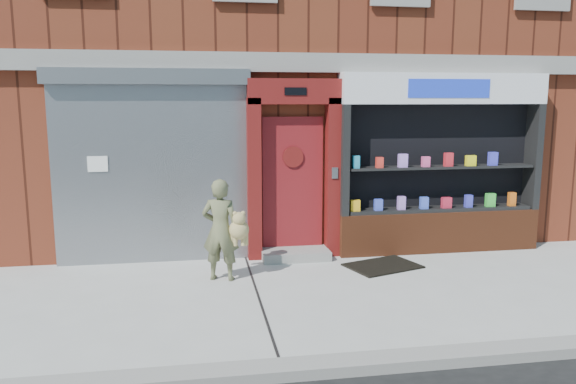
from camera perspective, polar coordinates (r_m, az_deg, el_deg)
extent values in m
plane|color=#9E9E99|center=(7.84, 8.49, -9.91)|extent=(80.00, 80.00, 0.00)
cube|color=gray|center=(5.97, 15.12, -15.95)|extent=(60.00, 0.30, 0.12)
cube|color=#602516|center=(13.31, 0.66, 15.57)|extent=(12.00, 8.00, 8.00)
cube|color=gray|center=(9.26, 5.23, 12.91)|extent=(12.00, 0.16, 0.30)
cube|color=gray|center=(9.07, -13.65, 1.67)|extent=(3.00, 0.10, 2.80)
cube|color=slate|center=(8.94, -14.06, 11.32)|extent=(3.10, 0.30, 0.24)
cube|color=white|center=(9.07, -18.78, 2.71)|extent=(0.30, 0.01, 0.24)
cube|color=#601110|center=(9.03, -3.48, 1.25)|extent=(0.22, 0.28, 2.60)
cube|color=#601110|center=(9.25, 4.55, 1.44)|extent=(0.22, 0.28, 2.60)
cube|color=#601110|center=(9.03, 0.60, 10.18)|extent=(1.50, 0.28, 0.40)
cube|color=black|center=(8.88, 0.77, 10.19)|extent=(0.35, 0.01, 0.12)
cube|color=maroon|center=(9.24, 0.46, 0.83)|extent=(1.00, 0.06, 2.20)
cylinder|color=black|center=(9.14, 0.51, 3.58)|extent=(0.28, 0.02, 0.28)
cylinder|color=#601110|center=(9.13, 0.52, 3.58)|extent=(0.34, 0.02, 0.34)
cube|color=gray|center=(9.22, 0.75, -6.35)|extent=(1.10, 0.55, 0.15)
cube|color=slate|center=(9.10, 4.79, 1.93)|extent=(0.10, 0.02, 0.18)
cube|color=brown|center=(9.98, 14.95, -3.81)|extent=(3.50, 0.40, 0.70)
cube|color=black|center=(9.20, 5.63, 3.26)|extent=(0.12, 0.40, 1.80)
cube|color=black|center=(10.59, 23.61, 3.33)|extent=(0.12, 0.40, 1.80)
cube|color=black|center=(9.94, 14.81, 3.46)|extent=(3.30, 0.03, 1.80)
cube|color=black|center=(9.90, 15.04, -1.67)|extent=(3.20, 0.36, 0.06)
cube|color=black|center=(9.79, 15.22, 2.47)|extent=(3.20, 0.36, 0.04)
cube|color=white|center=(9.73, 15.56, 10.09)|extent=(3.50, 0.40, 0.50)
cube|color=blue|center=(9.54, 16.08, 10.08)|extent=(1.40, 0.01, 0.30)
cube|color=yellow|center=(9.28, 6.82, -1.37)|extent=(0.16, 0.09, 0.18)
cube|color=blue|center=(9.40, 9.16, -1.28)|extent=(0.13, 0.09, 0.19)
cube|color=#AE7DE1|center=(9.53, 11.44, -1.09)|extent=(0.12, 0.09, 0.22)
cube|color=blue|center=(9.69, 13.65, -1.08)|extent=(0.13, 0.09, 0.20)
cube|color=red|center=(9.85, 15.79, -1.05)|extent=(0.16, 0.09, 0.18)
cube|color=#393DC5|center=(10.02, 17.86, -0.88)|extent=(0.12, 0.09, 0.21)
cube|color=green|center=(10.21, 19.86, -0.76)|extent=(0.16, 0.09, 0.23)
cube|color=orange|center=(10.41, 21.78, -0.67)|extent=(0.12, 0.09, 0.23)
cube|color=teal|center=(9.18, 6.91, 3.05)|extent=(0.11, 0.09, 0.21)
cube|color=red|center=(9.30, 9.28, 2.98)|extent=(0.11, 0.09, 0.17)
cube|color=#BA88F5|center=(9.43, 11.58, 3.14)|extent=(0.15, 0.09, 0.22)
cube|color=#EF4F8F|center=(9.59, 13.81, 3.01)|extent=(0.13, 0.09, 0.17)
cube|color=red|center=(9.75, 15.98, 3.19)|extent=(0.14, 0.09, 0.23)
cube|color=#FFF51A|center=(9.93, 18.07, 3.05)|extent=(0.16, 0.09, 0.18)
cube|color=#4043D9|center=(10.12, 20.09, 3.19)|extent=(0.14, 0.09, 0.23)
imported|color=#616441|center=(8.09, -6.87, -3.83)|extent=(0.62, 0.50, 1.47)
sphere|color=#A38D51|center=(8.05, -5.00, -3.84)|extent=(0.29, 0.29, 0.29)
sphere|color=#A38D51|center=(7.96, -4.99, -2.71)|extent=(0.19, 0.19, 0.19)
sphere|color=#A38D51|center=(7.94, -5.41, -2.19)|extent=(0.07, 0.07, 0.07)
sphere|color=#A38D51|center=(7.95, -4.59, -2.16)|extent=(0.07, 0.07, 0.07)
cylinder|color=#A38D51|center=(8.07, -5.66, -4.84)|extent=(0.07, 0.07, 0.17)
cylinder|color=#A38D51|center=(8.09, -4.31, -4.80)|extent=(0.07, 0.07, 0.17)
cylinder|color=#A38D51|center=(8.06, -5.38, -4.87)|extent=(0.07, 0.07, 0.17)
cylinder|color=#A38D51|center=(8.07, -4.57, -4.84)|extent=(0.07, 0.07, 0.17)
cube|color=black|center=(8.94, 9.60, -7.41)|extent=(1.26, 1.06, 0.03)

